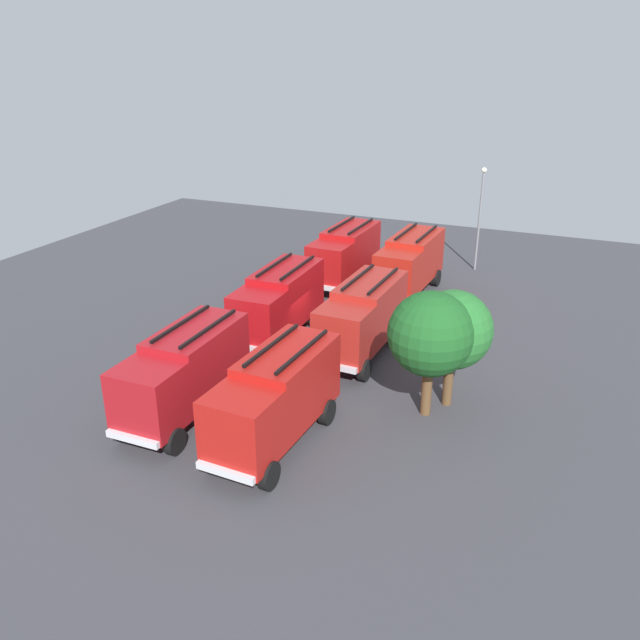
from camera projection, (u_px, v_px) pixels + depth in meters
ground_plane at (320, 344)px, 35.02m from camera, size 55.81×55.81×0.00m
fire_truck_0 at (345, 253)px, 43.06m from camera, size 7.27×2.92×3.88m
fire_truck_1 at (278, 301)px, 34.97m from camera, size 7.24×2.85×3.88m
fire_truck_2 at (184, 371)px, 27.44m from camera, size 7.21×2.78×3.88m
fire_truck_3 at (410, 262)px, 41.35m from camera, size 7.29×2.98×3.88m
fire_truck_4 at (362, 316)px, 33.04m from camera, size 7.27×2.92×3.88m
fire_truck_5 at (275, 396)px, 25.42m from camera, size 7.30×3.01×3.88m
firefighter_0 at (433, 340)px, 33.20m from camera, size 0.48×0.41×1.70m
firefighter_1 at (270, 286)px, 40.87m from camera, size 0.27×0.44×1.60m
firefighter_2 at (312, 261)px, 45.25m from camera, size 0.43×0.48×1.78m
tree_0 at (453, 330)px, 27.77m from camera, size 3.46×3.46×5.36m
tree_1 at (431, 334)px, 26.92m from camera, size 3.63×3.63×5.62m
traffic_cone_0 at (390, 277)px, 44.41m from camera, size 0.39×0.39×0.55m
lamppost at (480, 212)px, 45.11m from camera, size 0.36×0.36×7.26m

